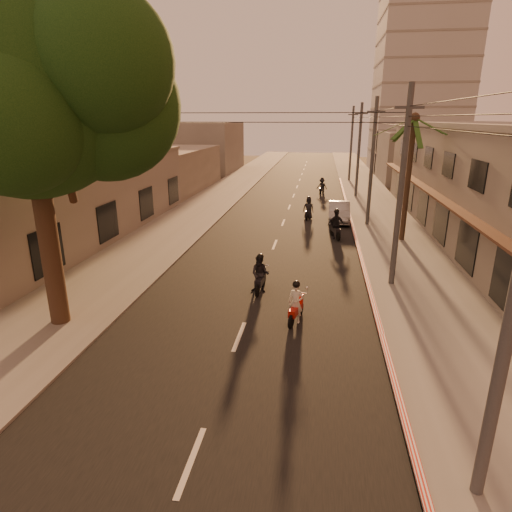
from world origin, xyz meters
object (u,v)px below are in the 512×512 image
Objects in this scene: broadleaf_tree at (39,89)px; scooter_red at (296,304)px; palm_tree at (414,126)px; scooter_far_a at (308,209)px; scooter_mid_a at (260,275)px; parked_car at (339,212)px; scooter_far_b at (322,187)px; scooter_mid_b at (336,225)px.

scooter_red is (8.55, 1.34, -7.71)m from broadleaf_tree.
broadleaf_tree is 20.18m from palm_tree.
palm_tree is 10.44m from scooter_far_a.
scooter_red is at bearing -53.53° from scooter_mid_a.
scooter_far_a is at bearing 170.57° from parked_car.
scooter_far_a is at bearing 138.07° from palm_tree.
scooter_red is at bearing -81.47° from scooter_far_a.
parked_car is (2.23, 17.64, -0.03)m from scooter_red.
broadleaf_tree reaches higher than scooter_far_a.
scooter_far_a is (1.66, 15.24, -0.01)m from scooter_mid_a.
scooter_mid_a is at bearing -82.69° from scooter_far_b.
palm_tree reaches higher than scooter_far_b.
scooter_mid_b is 1.09× the size of scooter_far_a.
parked_car is (1.35, -12.20, -0.07)m from scooter_far_b.
scooter_far_b is (2.66, 27.01, -0.02)m from scooter_mid_a.
scooter_far_b is (0.88, 29.83, 0.04)m from scooter_red.
scooter_far_b reaches higher than parked_car.
scooter_red is 29.85m from scooter_far_b.
scooter_far_b is at bearing 97.05° from parked_car.
scooter_mid_b is at bearing 53.19° from broadleaf_tree.
broadleaf_tree is 23.16m from parked_car.
scooter_far_a is at bearing 87.95° from scooter_mid_a.
scooter_mid_a is at bearing 136.09° from scooter_red.
scooter_red is at bearing -115.84° from palm_tree.
scooter_red is 17.78m from parked_car.
scooter_red is at bearing 8.93° from broadleaf_tree.
scooter_mid_a is at bearing 31.59° from broadleaf_tree.
broadleaf_tree is 6.98× the size of scooter_red.
palm_tree is 15.29m from scooter_red.
palm_tree reaches higher than scooter_mid_a.
scooter_mid_a is 0.42× the size of parked_car.
scooter_mid_a is at bearing -126.06° from scooter_mid_b.
scooter_mid_a is at bearing -104.40° from parked_car.
palm_tree is at bearing -52.50° from parked_car.
scooter_far_b is at bearing 77.55° from scooter_mid_b.
palm_tree reaches higher than parked_car.
scooter_far_a is at bearing -81.91° from scooter_far_b.
broadleaf_tree reaches higher than scooter_red.
broadleaf_tree is 22.50m from scooter_far_a.
scooter_red is 0.98× the size of scooter_far_b.
scooter_far_a is at bearing 104.18° from scooter_red.
scooter_mid_a is 0.94× the size of scooter_mid_b.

